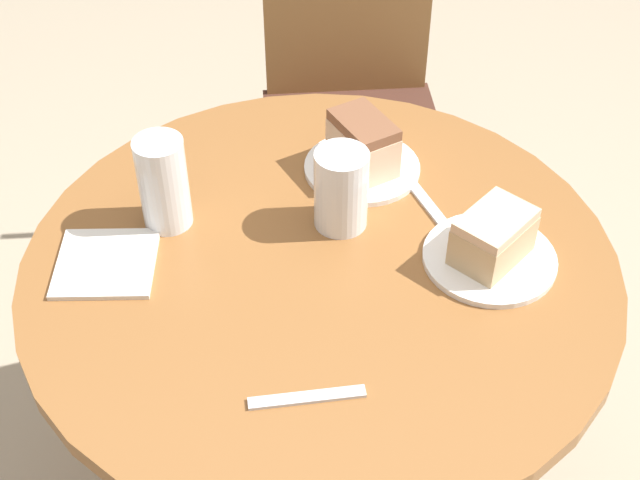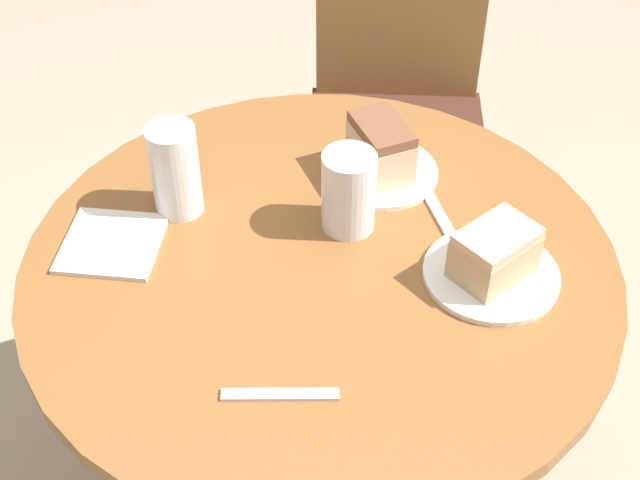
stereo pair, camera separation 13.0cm
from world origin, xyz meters
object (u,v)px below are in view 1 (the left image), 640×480
Objects in this scene: plate_far at (489,258)px; cake_slice_far at (493,237)px; chair at (351,109)px; glass_water at (341,192)px; plate_near at (362,168)px; cake_slice_near at (363,143)px; glass_lemonade at (164,187)px.

plate_far is 0.04m from cake_slice_far.
chair reaches higher than glass_water.
chair is 6.29× the size of cake_slice_far.
cake_slice_far is at bearing -81.76° from chair.
plate_far is at bearing -22.65° from glass_water.
glass_water is at bearing -107.27° from plate_near.
glass_water is (-0.05, -0.69, 0.32)m from chair.
plate_near is at bearing 75.96° from cake_slice_near.
plate_far is (0.18, -0.22, 0.00)m from plate_near.
cake_slice_far is at bearing -22.65° from glass_water.
glass_water is at bearing 157.35° from plate_far.
glass_water is (-0.04, -0.13, 0.01)m from cake_slice_near.
glass_water is (-0.22, 0.09, 0.01)m from cake_slice_far.
cake_slice_far is 1.05× the size of glass_water.
plate_near is 1.41× the size of cake_slice_near.
chair is at bearing 88.57° from plate_near.
glass_lemonade is (-0.49, 0.10, 0.06)m from plate_far.
chair is 6.59× the size of glass_water.
cake_slice_near is at bearing 21.61° from glass_lemonade.
glass_water is at bearing -1.75° from glass_lemonade.
cake_slice_far is (0.00, 0.00, 0.04)m from plate_far.
glass_lemonade is 0.27m from glass_water.
plate_near is 1.39× the size of cake_slice_far.
glass_lemonade is (-0.49, 0.10, 0.02)m from cake_slice_far.
plate_far is 1.31× the size of glass_lemonade.
glass_lemonade is at bearing -158.39° from cake_slice_near.
plate_near is 0.29m from plate_far.
plate_near is 0.05m from cake_slice_near.
cake_slice_near is 0.33m from glass_lemonade.
glass_lemonade is (-0.31, -0.12, 0.06)m from plate_near.
chair is 5.73× the size of glass_lemonade.
chair is 0.62m from plate_near.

